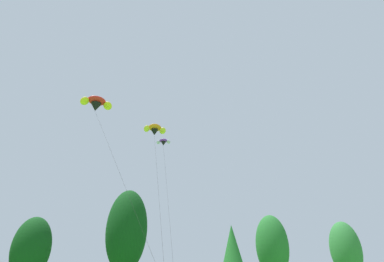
{
  "coord_description": "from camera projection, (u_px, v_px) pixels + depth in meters",
  "views": [
    {
      "loc": [
        -5.33,
        1.84,
        1.94
      ],
      "look_at": [
        0.76,
        22.25,
        12.35
      ],
      "focal_mm": 29.02,
      "sensor_mm": 36.0,
      "label": 1
    }
  ],
  "objects": [
    {
      "name": "parafoil_kite_high_red_yellow",
      "position": [
        96.0,
        104.0,
        37.37
      ],
      "size": [
        7.83,
        16.7,
        20.61
      ],
      "color": "red"
    },
    {
      "name": "treeline_tree_e",
      "position": [
        232.0,
        251.0,
        41.78
      ],
      "size": [
        3.62,
        3.62,
        9.19
      ],
      "color": "#472D19",
      "rests_on": "ground_plane"
    },
    {
      "name": "treeline_tree_d",
      "position": [
        127.0,
        230.0,
        42.0
      ],
      "size": [
        5.52,
        5.52,
        13.76
      ],
      "color": "#472D19",
      "rests_on": "ground_plane"
    },
    {
      "name": "treeline_tree_g",
      "position": [
        346.0,
        249.0,
        50.1
      ],
      "size": [
        4.8,
        4.8,
        11.12
      ],
      "color": "#472D19",
      "rests_on": "ground_plane"
    },
    {
      "name": "treeline_tree_c",
      "position": [
        31.0,
        249.0,
        34.7
      ],
      "size": [
        4.18,
        4.18,
        8.82
      ],
      "color": "#472D19",
      "rests_on": "ground_plane"
    },
    {
      "name": "parafoil_kite_mid_purple",
      "position": [
        163.0,
        142.0,
        48.38
      ],
      "size": [
        3.77,
        21.09,
        20.58
      ],
      "color": "purple"
    },
    {
      "name": "treeline_tree_f",
      "position": [
        272.0,
        246.0,
        46.88
      ],
      "size": [
        4.89,
        4.89,
        11.46
      ],
      "color": "#472D19",
      "rests_on": "ground_plane"
    },
    {
      "name": "parafoil_kite_far_orange",
      "position": [
        155.0,
        130.0,
        43.34
      ],
      "size": [
        3.84,
        21.11,
        20.38
      ],
      "color": "orange"
    }
  ]
}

